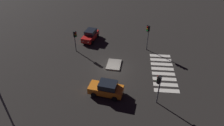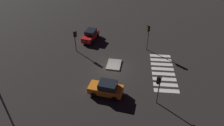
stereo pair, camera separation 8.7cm
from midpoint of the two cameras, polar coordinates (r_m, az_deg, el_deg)
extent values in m
plane|color=black|center=(29.21, 0.09, -1.60)|extent=(80.00, 80.00, 0.00)
cube|color=gray|center=(29.86, 0.63, -0.44)|extent=(2.86, 2.25, 0.18)
cube|color=red|center=(36.29, -6.07, 7.57)|extent=(4.44, 2.67, 0.85)
cube|color=black|center=(36.14, -5.98, 8.83)|extent=(2.44, 2.06, 0.69)
cylinder|color=black|center=(35.13, -5.55, 5.88)|extent=(0.71, 0.39, 0.67)
cylinder|color=black|center=(35.80, -8.14, 6.28)|extent=(0.71, 0.39, 0.67)
cylinder|color=black|center=(37.20, -4.00, 7.76)|extent=(0.71, 0.39, 0.67)
cylinder|color=black|center=(37.83, -6.48, 8.12)|extent=(0.71, 0.39, 0.67)
sphere|color=#F2EABF|center=(34.49, -6.65, 5.93)|extent=(0.22, 0.22, 0.22)
sphere|color=#F2EABF|center=(34.88, -8.13, 6.16)|extent=(0.22, 0.22, 0.22)
cube|color=orange|center=(24.78, -1.69, -7.53)|extent=(2.47, 4.43, 0.86)
cube|color=black|center=(24.20, -1.14, -6.30)|extent=(1.97, 2.39, 0.69)
cylinder|color=black|center=(24.76, -5.18, -8.97)|extent=(0.35, 0.71, 0.67)
cylinder|color=black|center=(25.96, -3.90, -6.35)|extent=(0.35, 0.71, 0.67)
cylinder|color=black|center=(24.20, 0.73, -10.12)|extent=(0.35, 0.71, 0.67)
cylinder|color=black|center=(25.42, 1.72, -7.37)|extent=(0.35, 0.71, 0.67)
sphere|color=#F2EABF|center=(24.97, -6.58, -7.41)|extent=(0.22, 0.22, 0.22)
sphere|color=#F2EABF|center=(25.64, -5.81, -5.96)|extent=(0.22, 0.22, 0.22)
cylinder|color=#47474C|center=(23.47, 13.16, -7.62)|extent=(0.14, 0.14, 3.88)
cube|color=black|center=(22.59, 13.31, -4.68)|extent=(0.54, 0.54, 0.96)
sphere|color=red|center=(22.49, 13.04, -3.84)|extent=(0.22, 0.22, 0.22)
sphere|color=orange|center=(22.68, 12.94, -4.43)|extent=(0.22, 0.22, 0.22)
sphere|color=green|center=(22.87, 12.84, -5.01)|extent=(0.22, 0.22, 0.22)
cylinder|color=#47474C|center=(32.94, 10.26, 7.02)|extent=(0.14, 0.14, 4.41)
cube|color=black|center=(32.03, 10.38, 9.63)|extent=(0.53, 0.54, 0.96)
sphere|color=red|center=(31.76, 10.21, 10.02)|extent=(0.22, 0.22, 0.22)
sphere|color=orange|center=(31.89, 10.15, 9.53)|extent=(0.22, 0.22, 0.22)
sphere|color=green|center=(32.02, 10.10, 9.05)|extent=(0.22, 0.22, 0.22)
cylinder|color=#47474C|center=(32.77, -10.35, 6.10)|extent=(0.14, 0.14, 3.65)
cube|color=black|center=(32.02, -10.38, 8.10)|extent=(0.54, 0.51, 0.96)
sphere|color=red|center=(31.75, -10.20, 8.48)|extent=(0.22, 0.22, 0.22)
sphere|color=orange|center=(31.88, -10.14, 8.01)|extent=(0.22, 0.22, 0.22)
sphere|color=green|center=(32.02, -10.09, 7.53)|extent=(0.22, 0.22, 0.22)
cylinder|color=#47474C|center=(22.14, -28.43, -9.91)|extent=(0.18, 0.18, 6.79)
cube|color=silver|center=(26.56, 15.38, -7.64)|extent=(0.70, 3.20, 0.02)
cube|color=silver|center=(27.40, 15.07, -6.00)|extent=(0.70, 3.20, 0.02)
cube|color=silver|center=(28.26, 14.79, -4.46)|extent=(0.70, 3.20, 0.02)
cube|color=silver|center=(29.15, 14.52, -3.01)|extent=(0.70, 3.20, 0.02)
cube|color=silver|center=(30.05, 14.27, -1.65)|extent=(0.70, 3.20, 0.02)
cube|color=silver|center=(30.96, 14.03, -0.36)|extent=(0.70, 3.20, 0.02)
cube|color=silver|center=(31.89, 13.81, 0.84)|extent=(0.70, 3.20, 0.02)
cube|color=silver|center=(32.84, 13.60, 1.98)|extent=(0.70, 3.20, 0.02)
camera|label=1|loc=(0.04, -89.91, 0.06)|focal=32.16mm
camera|label=2|loc=(0.04, 90.09, -0.06)|focal=32.16mm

